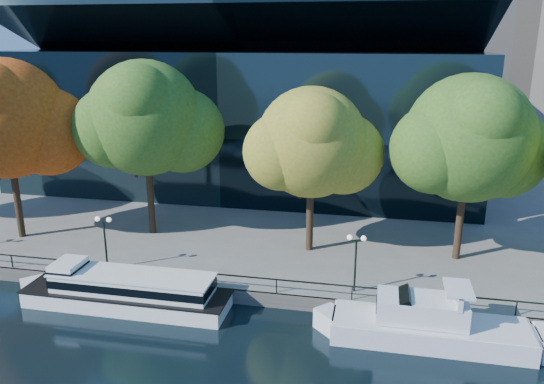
% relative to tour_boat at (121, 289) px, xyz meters
% --- Properties ---
extents(ground, '(160.00, 160.00, 0.00)m').
position_rel_tour_boat_xyz_m(ground, '(5.20, -1.19, -1.24)').
color(ground, black).
rests_on(ground, ground).
extents(promenade, '(90.00, 67.08, 1.00)m').
position_rel_tour_boat_xyz_m(promenade, '(5.20, 35.18, -0.74)').
color(promenade, slate).
rests_on(promenade, ground).
extents(railing, '(88.20, 0.08, 0.99)m').
position_rel_tour_boat_xyz_m(railing, '(5.20, 2.06, 0.70)').
color(railing, black).
rests_on(railing, promenade).
extents(convention_building, '(50.00, 24.57, 21.43)m').
position_rel_tour_boat_xyz_m(convention_building, '(1.20, 30.59, 7.27)').
color(convention_building, black).
rests_on(convention_building, ground).
extents(tour_boat, '(15.32, 3.42, 2.91)m').
position_rel_tour_boat_xyz_m(tour_boat, '(0.00, 0.00, 0.00)').
color(tour_boat, white).
rests_on(tour_boat, ground).
extents(cruiser_near, '(12.73, 3.28, 3.69)m').
position_rel_tour_boat_xyz_m(cruiser_near, '(19.44, -0.37, -0.09)').
color(cruiser_near, white).
rests_on(cruiser_near, ground).
extents(tree_1, '(12.14, 9.95, 14.97)m').
position_rel_tour_boat_xyz_m(tree_1, '(-12.98, 7.78, 9.67)').
color(tree_1, black).
rests_on(tree_1, promenade).
extents(tree_2, '(11.90, 9.76, 14.77)m').
position_rel_tour_boat_xyz_m(tree_2, '(-2.39, 10.91, 9.57)').
color(tree_2, black).
rests_on(tree_2, promenade).
extents(tree_3, '(10.61, 8.70, 12.99)m').
position_rel_tour_boat_xyz_m(tree_3, '(11.51, 9.88, 8.32)').
color(tree_3, black).
rests_on(tree_3, promenade).
extents(tree_4, '(11.69, 9.59, 14.07)m').
position_rel_tour_boat_xyz_m(tree_4, '(22.90, 10.43, 8.95)').
color(tree_4, black).
rests_on(tree_4, promenade).
extents(lamp_1, '(1.26, 0.36, 4.03)m').
position_rel_tour_boat_xyz_m(lamp_1, '(-2.78, 3.31, 2.74)').
color(lamp_1, black).
rests_on(lamp_1, promenade).
extents(lamp_2, '(1.26, 0.36, 4.03)m').
position_rel_tour_boat_xyz_m(lamp_2, '(15.29, 3.31, 2.74)').
color(lamp_2, black).
rests_on(lamp_2, promenade).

